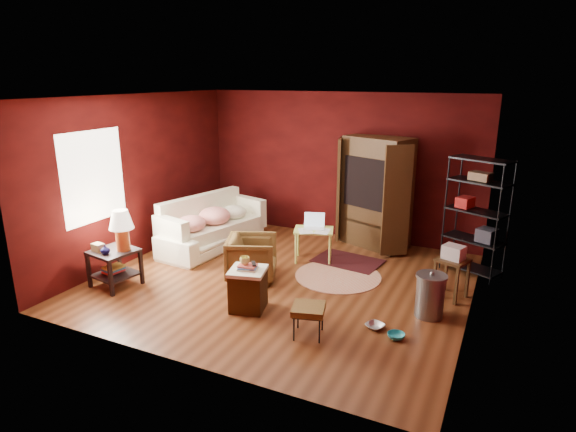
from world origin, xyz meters
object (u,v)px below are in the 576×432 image
(tv_armoire, at_px, (375,190))
(armchair, at_px, (252,256))
(sofa, at_px, (212,225))
(laptop_desk, at_px, (314,232))
(hamper, at_px, (248,288))
(side_table, at_px, (118,241))
(wire_shelving, at_px, (477,212))

(tv_armoire, bearing_deg, armchair, -97.83)
(sofa, height_order, laptop_desk, sofa)
(hamper, distance_m, laptop_desk, 2.08)
(armchair, distance_m, side_table, 2.02)
(tv_armoire, bearing_deg, laptop_desk, -99.85)
(armchair, xyz_separation_m, side_table, (-1.67, -1.09, 0.33))
(tv_armoire, bearing_deg, hamper, -82.95)
(armchair, height_order, side_table, side_table)
(side_table, height_order, tv_armoire, tv_armoire)
(armchair, relative_size, wire_shelving, 0.40)
(sofa, xyz_separation_m, hamper, (1.85, -1.86, -0.12))
(sofa, xyz_separation_m, wire_shelving, (4.48, 0.77, 0.61))
(tv_armoire, xyz_separation_m, wire_shelving, (1.81, -0.63, -0.03))
(hamper, bearing_deg, tv_armoire, 75.77)
(tv_armoire, distance_m, wire_shelving, 1.92)
(sofa, height_order, side_table, side_table)
(hamper, xyz_separation_m, tv_armoire, (0.83, 3.26, 0.76))
(hamper, bearing_deg, side_table, -175.78)
(sofa, height_order, tv_armoire, tv_armoire)
(armchair, distance_m, laptop_desk, 1.28)
(wire_shelving, bearing_deg, hamper, -110.84)
(armchair, distance_m, wire_shelving, 3.60)
(hamper, distance_m, wire_shelving, 3.79)
(side_table, relative_size, wire_shelving, 0.63)
(laptop_desk, height_order, wire_shelving, wire_shelving)
(hamper, bearing_deg, sofa, 134.79)
(sofa, xyz_separation_m, side_table, (-0.29, -2.02, 0.29))
(sofa, relative_size, tv_armoire, 1.07)
(tv_armoire, height_order, wire_shelving, tv_armoire)
(hamper, bearing_deg, armchair, 116.77)
(sofa, bearing_deg, laptop_desk, -78.55)
(sofa, height_order, wire_shelving, wire_shelving)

